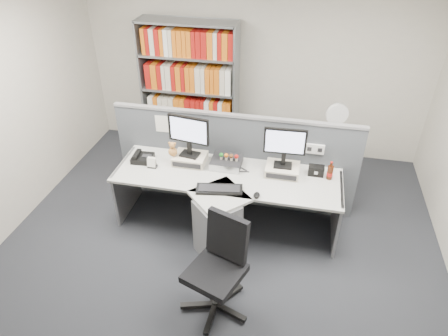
% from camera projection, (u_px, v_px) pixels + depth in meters
% --- Properties ---
extents(ground, '(5.50, 5.50, 0.00)m').
position_uv_depth(ground, '(211.00, 271.00, 4.37)').
color(ground, '#2D2F35').
rests_on(ground, ground).
extents(room_shell, '(5.04, 5.54, 2.72)m').
position_uv_depth(room_shell, '(208.00, 124.00, 3.38)').
color(room_shell, beige).
rests_on(room_shell, ground).
extents(partition, '(3.00, 0.08, 1.27)m').
position_uv_depth(partition, '(234.00, 160.00, 5.03)').
color(partition, '#4E5258').
rests_on(partition, ground).
extents(desk, '(2.60, 1.20, 0.72)m').
position_uv_depth(desk, '(223.00, 204.00, 4.60)').
color(desk, '#B7B6B0').
rests_on(desk, ground).
extents(monitor_riser_left, '(0.38, 0.31, 0.10)m').
position_uv_depth(monitor_riser_left, '(190.00, 159.00, 4.82)').
color(monitor_riser_left, beige).
rests_on(monitor_riser_left, desk).
extents(monitor_riser_right, '(0.38, 0.31, 0.10)m').
position_uv_depth(monitor_riser_right, '(282.00, 170.00, 4.63)').
color(monitor_riser_right, beige).
rests_on(monitor_riser_right, desk).
extents(monitor_left, '(0.49, 0.19, 0.50)m').
position_uv_depth(monitor_left, '(189.00, 133.00, 4.63)').
color(monitor_left, black).
rests_on(monitor_left, monitor_riser_left).
extents(monitor_right, '(0.47, 0.16, 0.48)m').
position_uv_depth(monitor_right, '(285.00, 144.00, 4.44)').
color(monitor_right, black).
rests_on(monitor_right, monitor_riser_right).
extents(desktop_pc, '(0.35, 0.31, 0.09)m').
position_uv_depth(desktop_pc, '(227.00, 162.00, 4.76)').
color(desktop_pc, black).
rests_on(desktop_pc, desk).
extents(figurines, '(0.23, 0.05, 0.09)m').
position_uv_depth(figurines, '(229.00, 156.00, 4.69)').
color(figurines, beige).
rests_on(figurines, desktop_pc).
extents(keyboard, '(0.53, 0.27, 0.03)m').
position_uv_depth(keyboard, '(219.00, 189.00, 4.38)').
color(keyboard, black).
rests_on(keyboard, desk).
extents(mouse, '(0.07, 0.11, 0.04)m').
position_uv_depth(mouse, '(257.00, 195.00, 4.28)').
color(mouse, black).
rests_on(mouse, desk).
extents(desk_phone, '(0.26, 0.24, 0.10)m').
position_uv_depth(desk_phone, '(142.00, 158.00, 4.86)').
color(desk_phone, black).
rests_on(desk_phone, desk).
extents(desk_calendar, '(0.11, 0.08, 0.13)m').
position_uv_depth(desk_calendar, '(152.00, 163.00, 4.73)').
color(desk_calendar, black).
rests_on(desk_calendar, desk).
extents(plush_toy, '(0.11, 0.11, 0.18)m').
position_uv_depth(plush_toy, '(173.00, 150.00, 4.75)').
color(plush_toy, '#AD7539').
rests_on(plush_toy, monitor_riser_left).
extents(speaker, '(0.18, 0.10, 0.12)m').
position_uv_depth(speaker, '(316.00, 171.00, 4.60)').
color(speaker, black).
rests_on(speaker, desk).
extents(cola_bottle, '(0.07, 0.07, 0.22)m').
position_uv_depth(cola_bottle, '(330.00, 173.00, 4.52)').
color(cola_bottle, '#3F190A').
rests_on(cola_bottle, desk).
extents(shelving_unit, '(1.41, 0.40, 2.00)m').
position_uv_depth(shelving_unit, '(190.00, 92.00, 5.97)').
color(shelving_unit, gray).
rests_on(shelving_unit, ground).
extents(filing_cabinet, '(0.45, 0.61, 0.70)m').
position_uv_depth(filing_cabinet, '(329.00, 159.00, 5.59)').
color(filing_cabinet, gray).
rests_on(filing_cabinet, ground).
extents(desk_fan, '(0.29, 0.17, 0.49)m').
position_uv_depth(desk_fan, '(337.00, 117.00, 5.22)').
color(desk_fan, white).
rests_on(desk_fan, filing_cabinet).
extents(office_chair, '(0.66, 0.67, 1.00)m').
position_uv_depth(office_chair, '(219.00, 264.00, 3.75)').
color(office_chair, silver).
rests_on(office_chair, ground).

